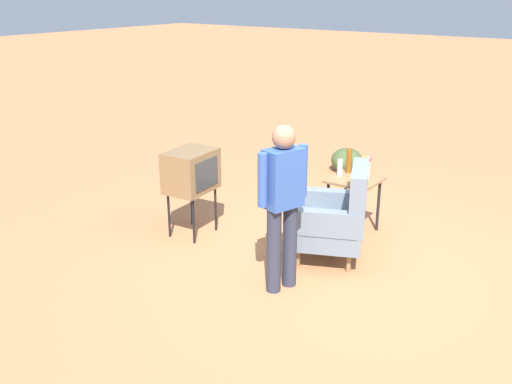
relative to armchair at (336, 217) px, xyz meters
The scene contains 11 objects.
ground_plane 0.54m from the armchair, 16.78° to the left, with size 60.00×60.00×0.00m, color #C17A4C.
armchair is the anchor object (origin of this frame).
side_table 0.81m from the armchair, 166.34° to the right, with size 0.56×0.56×0.68m.
tv_on_stand 1.78m from the armchair, 77.52° to the right, with size 0.64×0.49×1.03m.
person_standing 0.97m from the armchair, ahead, with size 0.55×0.31×1.64m.
bottle_tall_amber 1.07m from the armchair, 159.26° to the right, with size 0.07×0.07×0.30m, color brown.
bottle_wine_green 0.73m from the armchair, behind, with size 0.07×0.07×0.32m, color #1E5623.
soda_can_blue 1.06m from the armchair, 164.40° to the right, with size 0.07×0.07×0.12m, color blue.
bottle_short_clear 0.92m from the armchair, 153.45° to the right, with size 0.06×0.06×0.20m, color silver.
flower_vase 0.96m from the armchair, behind, with size 0.14×0.10×0.27m.
shrub_lone 3.22m from the armchair, 154.78° to the right, with size 0.49×0.49×0.38m, color #475B33.
Camera 1 is at (4.90, 2.57, 2.82)m, focal length 40.44 mm.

